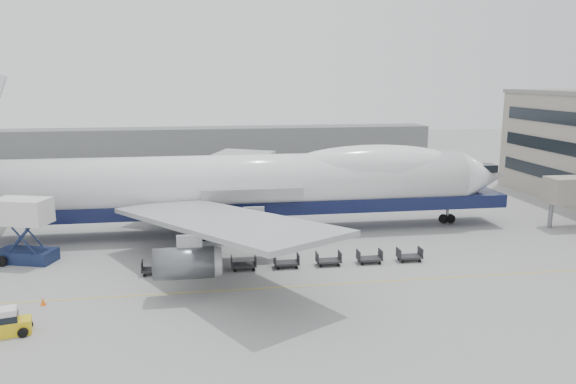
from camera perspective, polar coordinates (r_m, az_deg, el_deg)
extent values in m
plane|color=gray|center=(53.44, -3.75, -7.46)|extent=(260.00, 260.00, 0.00)
cube|color=gold|center=(47.83, -3.08, -9.77)|extent=(60.00, 0.15, 0.01)
cylinder|color=slate|center=(72.74, 25.11, -2.18)|extent=(0.50, 0.50, 3.00)
cube|color=slate|center=(121.27, -11.58, 4.74)|extent=(110.00, 8.00, 7.00)
cylinder|color=white|center=(63.58, -4.82, 0.92)|extent=(52.00, 6.40, 6.40)
cube|color=#0F1539|center=(64.18, -3.89, -1.30)|extent=(60.00, 5.76, 1.50)
cone|color=white|center=(71.70, 18.98, 1.54)|extent=(6.00, 6.40, 6.40)
ellipsoid|color=white|center=(66.23, 8.76, 2.80)|extent=(20.67, 5.78, 4.56)
cube|color=#9EA0A3|center=(49.63, -7.04, -2.87)|extent=(20.35, 26.74, 2.26)
cube|color=#9EA0A3|center=(77.61, -7.80, 2.33)|extent=(20.35, 26.74, 2.26)
cylinder|color=#595B60|center=(82.64, -9.92, 1.28)|extent=(4.80, 2.60, 2.60)
cylinder|color=#595B60|center=(73.91, -5.35, 0.20)|extent=(4.80, 2.60, 2.60)
cylinder|color=#595B60|center=(54.49, -3.98, -3.89)|extent=(4.80, 2.60, 2.60)
cylinder|color=#595B60|center=(45.72, -10.54, -7.12)|extent=(4.80, 2.60, 2.60)
cylinder|color=slate|center=(70.81, 15.88, -2.07)|extent=(0.36, 0.36, 2.50)
cylinder|color=black|center=(70.97, 15.85, -2.62)|extent=(1.10, 0.45, 1.10)
cylinder|color=slate|center=(61.51, -7.33, -3.75)|extent=(0.36, 0.36, 2.50)
cylinder|color=black|center=(61.70, -7.31, -4.38)|extent=(1.10, 0.45, 1.10)
cylinder|color=slate|center=(67.32, -7.49, -2.42)|extent=(0.36, 0.36, 2.50)
cylinder|color=black|center=(67.49, -7.47, -2.99)|extent=(1.10, 0.45, 1.10)
cube|color=#172346|center=(59.77, -25.03, -5.88)|extent=(6.00, 4.17, 1.20)
cube|color=silver|center=(58.68, -25.40, -1.77)|extent=(5.65, 4.24, 2.40)
cube|color=#172346|center=(58.07, -25.54, -4.15)|extent=(3.74, 1.31, 4.30)
cube|color=#172346|center=(60.30, -24.91, -3.55)|extent=(3.74, 1.31, 4.30)
cube|color=slate|center=(60.32, -24.94, -1.39)|extent=(2.89, 2.05, 0.15)
cylinder|color=black|center=(59.39, -27.14, -6.29)|extent=(0.98, 0.38, 0.98)
cylinder|color=black|center=(61.37, -26.52, -5.68)|extent=(0.98, 0.38, 0.98)
cylinder|color=black|center=(58.27, -23.45, -6.29)|extent=(0.98, 0.38, 0.98)
cylinder|color=black|center=(60.28, -22.95, -5.67)|extent=(0.98, 0.38, 0.98)
cube|color=yellow|center=(44.09, -26.32, -12.21)|extent=(2.85, 1.94, 1.02)
cube|color=silver|center=(43.77, -26.80, -11.11)|extent=(1.74, 1.60, 0.93)
cube|color=black|center=(43.84, -26.78, -11.33)|extent=(1.85, 1.71, 0.47)
cylinder|color=black|center=(44.97, -27.23, -12.09)|extent=(0.65, 0.28, 0.65)
cylinder|color=black|center=(43.36, -25.33, -12.79)|extent=(0.65, 0.28, 0.65)
cylinder|color=black|center=(44.42, -24.90, -12.16)|extent=(0.65, 0.28, 0.65)
cone|color=orange|center=(48.38, -23.63, -10.14)|extent=(0.39, 0.39, 0.60)
cube|color=orange|center=(48.48, -23.60, -10.45)|extent=(0.41, 0.41, 0.03)
cube|color=#2D2D30|center=(52.29, -13.39, -7.67)|extent=(2.30, 1.35, 0.18)
cube|color=#2D2D30|center=(52.26, -14.62, -7.28)|extent=(0.08, 1.35, 0.90)
cube|color=#2D2D30|center=(52.08, -12.19, -7.23)|extent=(0.08, 1.35, 0.90)
cylinder|color=black|center=(51.95, -14.36, -8.20)|extent=(0.30, 0.12, 0.30)
cylinder|color=black|center=(52.98, -14.25, -7.80)|extent=(0.30, 0.12, 0.30)
cylinder|color=black|center=(51.80, -12.47, -8.16)|extent=(0.30, 0.12, 0.30)
cylinder|color=black|center=(52.84, -12.40, -7.76)|extent=(0.30, 0.12, 0.30)
cube|color=#2D2D30|center=(52.11, -8.96, -7.56)|extent=(2.30, 1.35, 0.18)
cube|color=#2D2D30|center=(52.00, -10.20, -7.18)|extent=(0.08, 1.35, 0.90)
cube|color=#2D2D30|center=(51.98, -7.75, -7.10)|extent=(0.08, 1.35, 0.90)
cylinder|color=black|center=(51.70, -9.90, -8.10)|extent=(0.30, 0.12, 0.30)
cylinder|color=black|center=(52.74, -9.88, -7.70)|extent=(0.30, 0.12, 0.30)
cylinder|color=black|center=(51.69, -8.00, -8.04)|extent=(0.30, 0.12, 0.30)
cylinder|color=black|center=(52.73, -8.02, -7.64)|extent=(0.30, 0.12, 0.30)
cube|color=#2D2D30|center=(52.23, -4.53, -7.40)|extent=(2.30, 1.35, 0.18)
cube|color=#2D2D30|center=(52.04, -5.76, -7.03)|extent=(0.08, 1.35, 0.90)
cube|color=#2D2D30|center=(52.19, -3.33, -6.94)|extent=(0.08, 1.35, 0.90)
cylinder|color=black|center=(51.76, -5.43, -7.95)|extent=(0.30, 0.12, 0.30)
cylinder|color=black|center=(52.80, -5.50, -7.56)|extent=(0.30, 0.12, 0.30)
cylinder|color=black|center=(51.88, -3.53, -7.87)|extent=(0.30, 0.12, 0.30)
cylinder|color=black|center=(52.91, -3.65, -7.48)|extent=(0.30, 0.12, 0.30)
cube|color=#2D2D30|center=(52.66, -0.15, -7.21)|extent=(2.30, 1.35, 0.18)
cube|color=#2D2D30|center=(52.39, -1.35, -6.85)|extent=(0.08, 1.35, 0.90)
cube|color=#2D2D30|center=(52.71, 1.04, -6.73)|extent=(0.08, 1.35, 0.90)
cylinder|color=black|center=(52.13, -0.99, -7.76)|extent=(0.30, 0.12, 0.30)
cylinder|color=black|center=(53.16, -1.16, -7.37)|extent=(0.30, 0.12, 0.30)
cylinder|color=black|center=(52.38, 0.87, -7.66)|extent=(0.30, 0.12, 0.30)
cylinder|color=black|center=(53.40, 0.66, -7.28)|extent=(0.30, 0.12, 0.30)
cube|color=#2D2D30|center=(53.39, 4.12, -6.97)|extent=(2.30, 1.35, 0.18)
cube|color=#2D2D30|center=(53.04, 2.96, -6.63)|extent=(0.08, 1.35, 0.90)
cube|color=#2D2D30|center=(53.52, 5.29, -6.50)|extent=(0.08, 1.35, 0.90)
cylinder|color=black|center=(52.80, 3.35, -7.52)|extent=(0.30, 0.12, 0.30)
cylinder|color=black|center=(53.82, 3.10, -7.14)|extent=(0.30, 0.12, 0.30)
cylinder|color=black|center=(53.17, 5.15, -7.41)|extent=(0.30, 0.12, 0.30)
cylinder|color=black|center=(54.18, 4.87, -7.04)|extent=(0.30, 0.12, 0.30)
cube|color=#2D2D30|center=(54.40, 8.26, -6.71)|extent=(2.30, 1.35, 0.18)
cube|color=#2D2D30|center=(53.97, 7.15, -6.38)|extent=(0.08, 1.35, 0.90)
cube|color=#2D2D30|center=(54.61, 9.38, -6.23)|extent=(0.08, 1.35, 0.90)
cylinder|color=black|center=(53.76, 7.55, -7.25)|extent=(0.30, 0.12, 0.30)
cylinder|color=black|center=(54.76, 7.23, -6.89)|extent=(0.30, 0.12, 0.30)
cylinder|color=black|center=(54.25, 9.29, -7.13)|extent=(0.30, 0.12, 0.30)
cylinder|color=black|center=(55.24, 8.93, -6.77)|extent=(0.30, 0.12, 0.30)
cube|color=#2D2D30|center=(55.68, 12.22, -6.42)|extent=(2.30, 1.35, 0.18)
cube|color=#2D2D30|center=(55.19, 11.17, -6.11)|extent=(0.08, 1.35, 0.90)
cube|color=#2D2D30|center=(55.96, 13.30, -5.95)|extent=(0.08, 1.35, 0.90)
cylinder|color=black|center=(55.00, 11.58, -6.96)|extent=(0.30, 0.12, 0.30)
cylinder|color=black|center=(55.97, 11.19, -6.61)|extent=(0.30, 0.12, 0.30)
cylinder|color=black|center=(55.60, 13.24, -6.83)|extent=(0.30, 0.12, 0.30)
cylinder|color=black|center=(56.57, 12.82, -6.49)|extent=(0.30, 0.12, 0.30)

